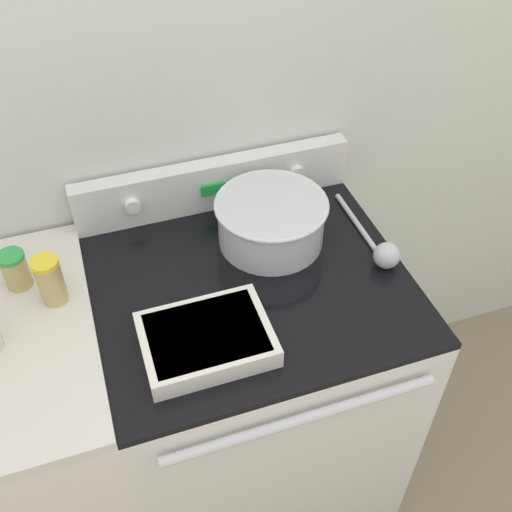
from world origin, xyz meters
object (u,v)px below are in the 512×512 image
mixing_bowl (271,219)px  ladle (382,251)px  spice_jar_green_cap (15,270)px  casserole_dish (206,338)px  spice_jar_yellow_cap (50,280)px

mixing_bowl → ladle: (0.24, -0.16, -0.04)m
ladle → spice_jar_green_cap: 0.89m
spice_jar_green_cap → casserole_dish: bearing=-40.0°
mixing_bowl → casserole_dish: mixing_bowl is taller
ladle → spice_jar_green_cap: size_ratio=3.31×
mixing_bowl → spice_jar_green_cap: 0.63m
ladle → spice_jar_yellow_cap: (-0.79, 0.11, 0.05)m
casserole_dish → spice_jar_green_cap: spice_jar_green_cap is taller
casserole_dish → ladle: bearing=14.5°
mixing_bowl → casserole_dish: bearing=-131.4°
mixing_bowl → ladle: mixing_bowl is taller
spice_jar_green_cap → mixing_bowl: bearing=-2.8°
casserole_dish → spice_jar_yellow_cap: (-0.30, 0.24, 0.05)m
ladle → spice_jar_yellow_cap: 0.80m
casserole_dish → ladle: ladle is taller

